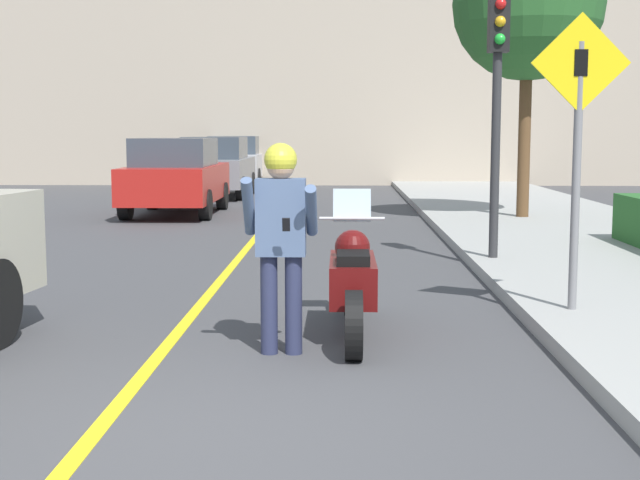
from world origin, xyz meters
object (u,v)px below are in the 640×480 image
motorcycle (353,281)px  parked_car_silver (236,160)px  crossing_sign (578,133)px  parked_car_red (176,176)px  person_biker (281,226)px  street_tree (528,5)px  traffic_light (497,74)px  parked_car_grey (216,166)px

motorcycle → parked_car_silver: (-3.72, 22.61, 0.37)m
crossing_sign → parked_car_red: size_ratio=0.65×
person_biker → parked_car_red: bearing=104.3°
crossing_sign → street_tree: street_tree is taller
street_tree → parked_car_red: 8.17m
motorcycle → traffic_light: 4.87m
parked_car_red → parked_car_silver: 10.96m
parked_car_grey → street_tree: bearing=-45.6°
motorcycle → parked_car_grey: 17.46m
motorcycle → parked_car_grey: parked_car_grey is taller
parked_car_silver → person_biker: bearing=-82.4°
traffic_light → person_biker: bearing=-118.2°
motorcycle → person_biker: (-0.59, -0.70, 0.56)m
person_biker → parked_car_silver: person_biker is taller
crossing_sign → parked_car_grey: bearing=109.0°
person_biker → crossing_sign: (2.66, 1.19, 0.74)m
motorcycle → crossing_sign: (2.08, 0.49, 1.31)m
motorcycle → person_biker: 1.07m
street_tree → parked_car_red: size_ratio=1.32×
person_biker → parked_car_red: size_ratio=0.41×
parked_car_grey → parked_car_silver: size_ratio=1.00×
street_tree → person_biker: bearing=-111.1°
person_biker → street_tree: bearing=68.9°
motorcycle → street_tree: bearing=70.5°
traffic_light → parked_car_grey: traffic_light is taller
parked_car_grey → crossing_sign: bearing=-71.0°
parked_car_red → parked_car_grey: same height
street_tree → parked_car_grey: 10.70m
traffic_light → parked_car_grey: (-5.54, 13.10, -1.70)m
street_tree → motorcycle: bearing=-109.5°
traffic_light → parked_car_red: bearing=126.4°
crossing_sign → traffic_light: (-0.15, 3.49, 0.76)m
traffic_light → parked_car_red: traffic_light is taller
parked_car_grey → parked_car_silver: bearing=91.0°
parked_car_red → parked_car_silver: (0.02, 10.96, 0.00)m
motorcycle → street_tree: (3.48, 9.83, 3.75)m
parked_car_grey → traffic_light: bearing=-67.1°
traffic_light → parked_car_silver: traffic_light is taller
traffic_light → street_tree: 6.28m
street_tree → traffic_light: bearing=-104.9°
parked_car_silver → parked_car_grey: bearing=-89.0°
street_tree → parked_car_silver: street_tree is taller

